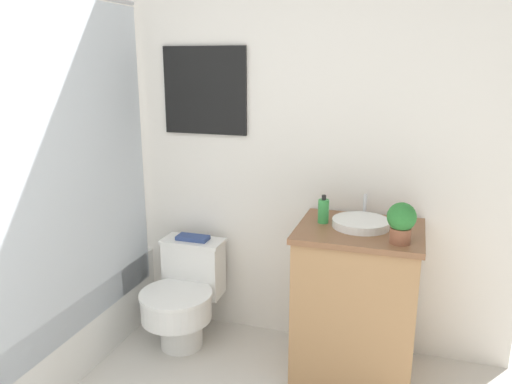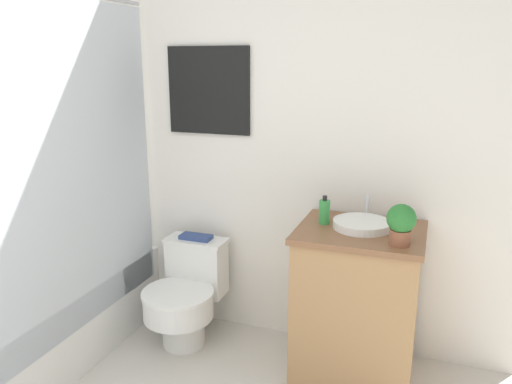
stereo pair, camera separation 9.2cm
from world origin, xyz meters
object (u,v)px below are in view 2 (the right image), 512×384
(soap_bottle, at_px, (324,212))
(potted_plant, at_px, (401,223))
(book_on_tank, at_px, (196,237))
(sink, at_px, (362,224))
(toilet, at_px, (186,295))

(soap_bottle, height_order, potted_plant, potted_plant)
(book_on_tank, bearing_deg, potted_plant, -14.30)
(sink, bearing_deg, potted_plant, -42.38)
(soap_bottle, distance_m, potted_plant, 0.44)
(toilet, bearing_deg, book_on_tank, 90.00)
(toilet, height_order, book_on_tank, book_on_tank)
(toilet, xyz_separation_m, book_on_tank, (0.00, 0.15, 0.32))
(book_on_tank, bearing_deg, soap_bottle, -8.24)
(toilet, relative_size, potted_plant, 3.09)
(potted_plant, distance_m, book_on_tank, 1.29)
(toilet, distance_m, potted_plant, 1.37)
(soap_bottle, distance_m, book_on_tank, 0.87)
(sink, xyz_separation_m, soap_bottle, (-0.20, 0.01, 0.04))
(toilet, xyz_separation_m, sink, (1.01, 0.02, 0.55))
(potted_plant, bearing_deg, toilet, 172.56)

